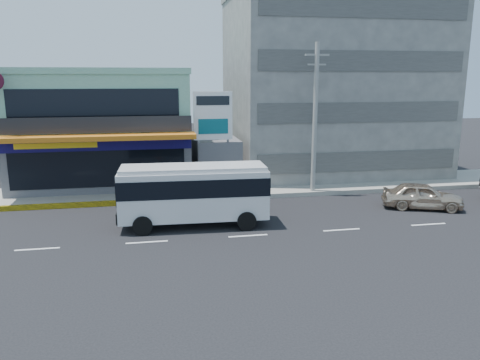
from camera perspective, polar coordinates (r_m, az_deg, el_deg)
name	(u,v)px	position (r m, az deg, el deg)	size (l,w,h in m)	color
ground	(248,236)	(23.68, 0.98, -6.82)	(120.00, 120.00, 0.00)	black
sidewalk	(289,186)	(33.70, 6.04, -0.78)	(70.00, 5.00, 0.30)	gray
shop_building	(104,130)	(36.20, -16.22, 5.89)	(12.40, 11.70, 8.00)	#49494E
concrete_building	(331,87)	(39.67, 11.00, 11.03)	(16.00, 12.00, 14.00)	gray
gap_structure	(215,161)	(34.73, -3.03, 2.36)	(3.00, 6.00, 3.50)	#49494E
satellite_dish	(217,138)	(33.47, -2.84, 5.14)	(1.50, 1.50, 0.15)	slate
billboard	(213,121)	(31.49, -3.31, 7.16)	(2.60, 0.18, 6.90)	gray
utility_pole_near	(315,119)	(31.25, 9.13, 7.39)	(1.60, 0.30, 10.00)	#999993
minibus	(194,190)	(24.89, -5.67, -1.25)	(7.90, 3.00, 3.27)	silver
sedan	(422,196)	(30.38, 21.35, -1.79)	(1.88, 4.67, 1.59)	beige
motorcycle_rider	(163,197)	(28.31, -9.36, -2.05)	(1.98, 0.86, 2.46)	#4F180B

